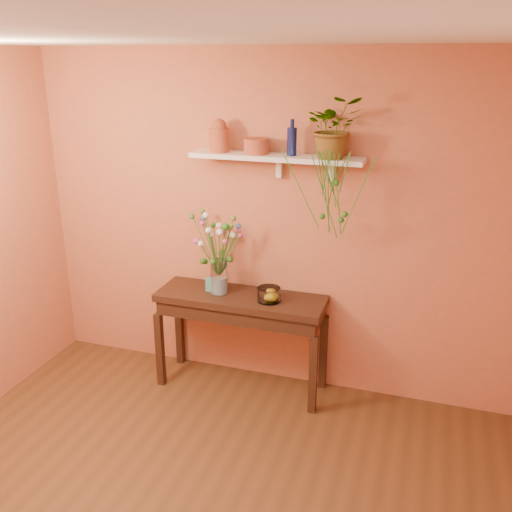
{
  "coord_description": "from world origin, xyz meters",
  "views": [
    {
      "loc": [
        1.2,
        -2.12,
        2.62
      ],
      "look_at": [
        0.0,
        1.55,
        1.25
      ],
      "focal_mm": 39.53,
      "sensor_mm": 36.0,
      "label": 1
    }
  ],
  "objects_px": {
    "bouquet": "(217,238)",
    "glass_vase": "(219,279)",
    "sideboard": "(241,309)",
    "blue_bottle": "(292,141)",
    "glass_bowl": "(269,295)",
    "spider_plant": "(334,127)",
    "terracotta_jug": "(219,136)"
  },
  "relations": [
    {
      "from": "terracotta_jug",
      "to": "blue_bottle",
      "type": "distance_m",
      "value": 0.56
    },
    {
      "from": "sideboard",
      "to": "blue_bottle",
      "type": "bearing_deg",
      "value": 17.27
    },
    {
      "from": "blue_bottle",
      "to": "glass_bowl",
      "type": "height_order",
      "value": "blue_bottle"
    },
    {
      "from": "spider_plant",
      "to": "glass_vase",
      "type": "relative_size",
      "value": 1.56
    },
    {
      "from": "spider_plant",
      "to": "glass_bowl",
      "type": "xyz_separation_m",
      "value": [
        -0.43,
        -0.13,
        -1.28
      ]
    },
    {
      "from": "spider_plant",
      "to": "glass_bowl",
      "type": "distance_m",
      "value": 1.35
    },
    {
      "from": "spider_plant",
      "to": "bouquet",
      "type": "height_order",
      "value": "spider_plant"
    },
    {
      "from": "spider_plant",
      "to": "glass_bowl",
      "type": "bearing_deg",
      "value": -163.28
    },
    {
      "from": "spider_plant",
      "to": "glass_bowl",
      "type": "height_order",
      "value": "spider_plant"
    },
    {
      "from": "glass_vase",
      "to": "glass_bowl",
      "type": "height_order",
      "value": "glass_vase"
    },
    {
      "from": "bouquet",
      "to": "glass_bowl",
      "type": "relative_size",
      "value": 2.87
    },
    {
      "from": "glass_bowl",
      "to": "bouquet",
      "type": "bearing_deg",
      "value": 173.98
    },
    {
      "from": "spider_plant",
      "to": "glass_vase",
      "type": "xyz_separation_m",
      "value": [
        -0.85,
        -0.1,
        -1.21
      ]
    },
    {
      "from": "terracotta_jug",
      "to": "spider_plant",
      "type": "bearing_deg",
      "value": -0.09
    },
    {
      "from": "sideboard",
      "to": "glass_vase",
      "type": "height_order",
      "value": "glass_vase"
    },
    {
      "from": "spider_plant",
      "to": "sideboard",
      "type": "bearing_deg",
      "value": -172.18
    },
    {
      "from": "terracotta_jug",
      "to": "glass_vase",
      "type": "height_order",
      "value": "terracotta_jug"
    },
    {
      "from": "sideboard",
      "to": "blue_bottle",
      "type": "relative_size",
      "value": 5.2
    },
    {
      "from": "spider_plant",
      "to": "bouquet",
      "type": "distance_m",
      "value": 1.23
    },
    {
      "from": "blue_bottle",
      "to": "glass_vase",
      "type": "bearing_deg",
      "value": -167.92
    },
    {
      "from": "glass_vase",
      "to": "bouquet",
      "type": "bearing_deg",
      "value": 136.01
    },
    {
      "from": "blue_bottle",
      "to": "glass_bowl",
      "type": "distance_m",
      "value": 1.19
    },
    {
      "from": "blue_bottle",
      "to": "bouquet",
      "type": "xyz_separation_m",
      "value": [
        -0.56,
        -0.1,
        -0.76
      ]
    },
    {
      "from": "sideboard",
      "to": "glass_vase",
      "type": "distance_m",
      "value": 0.3
    },
    {
      "from": "bouquet",
      "to": "glass_vase",
      "type": "bearing_deg",
      "value": -43.99
    },
    {
      "from": "sideboard",
      "to": "glass_bowl",
      "type": "distance_m",
      "value": 0.3
    },
    {
      "from": "blue_bottle",
      "to": "spider_plant",
      "type": "height_order",
      "value": "spider_plant"
    },
    {
      "from": "sideboard",
      "to": "bouquet",
      "type": "relative_size",
      "value": 2.59
    },
    {
      "from": "glass_bowl",
      "to": "spider_plant",
      "type": "bearing_deg",
      "value": 16.72
    },
    {
      "from": "glass_vase",
      "to": "bouquet",
      "type": "relative_size",
      "value": 0.53
    },
    {
      "from": "glass_vase",
      "to": "blue_bottle",
      "type": "bearing_deg",
      "value": 12.08
    },
    {
      "from": "blue_bottle",
      "to": "bouquet",
      "type": "distance_m",
      "value": 0.95
    }
  ]
}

